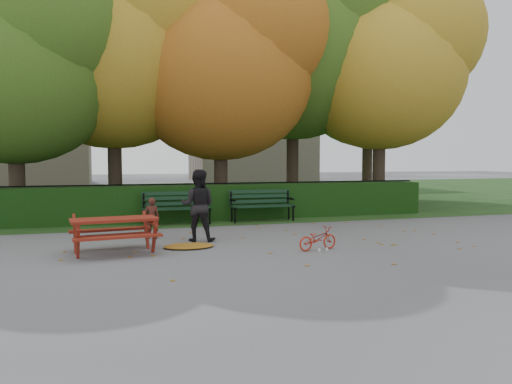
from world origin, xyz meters
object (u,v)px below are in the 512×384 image
object	(u,v)px
adult	(198,205)
bicycle	(318,239)
bench_right	(262,203)
tree_g	(378,75)
tree_e	(392,63)
picnic_table	(114,226)
child	(152,218)
tree_b	(124,42)
tree_d	(306,41)
bench_left	(176,205)
tree_c	(232,62)
tree_a	(24,59)

from	to	relation	value
adult	bicycle	world-z (taller)	adult
bench_right	bicycle	xyz separation A→B (m)	(-0.29, -4.52, -0.29)
tree_g	bench_right	size ratio (longest dim) A/B	4.75
tree_e	picnic_table	size ratio (longest dim) A/B	4.81
bench_right	child	world-z (taller)	child
tree_b	tree_d	bearing A→B (deg)	4.38
tree_d	adult	bearing A→B (deg)	-128.89
bench_left	bicycle	world-z (taller)	bench_left
adult	bicycle	bearing A→B (deg)	159.86
bench_right	tree_d	bearing A→B (deg)	51.77
tree_c	bench_right	size ratio (longest dim) A/B	4.44
tree_e	bench_right	xyz separation A→B (m)	(-5.42, -2.07, -4.56)
tree_b	child	size ratio (longest dim) A/B	9.63
child	bicycle	bearing A→B (deg)	151.50
tree_d	bench_left	bearing A→B (deg)	-145.74
tree_e	tree_g	xyz separation A→B (m)	(1.81, 3.99, 0.29)
tree_a	tree_d	world-z (taller)	tree_d
tree_g	bench_right	xyz separation A→B (m)	(-7.23, -6.06, -4.85)
tree_g	bench_left	world-z (taller)	tree_g
tree_e	picnic_table	xyz separation A→B (m)	(-9.50, -5.77, -4.57)
tree_a	adult	bearing A→B (deg)	-49.68
tree_b	bench_left	world-z (taller)	tree_b
child	bicycle	size ratio (longest dim) A/B	1.06
tree_b	bench_right	distance (m)	6.76
tree_b	adult	bearing A→B (deg)	-78.20
tree_b	bench_left	xyz separation A→B (m)	(1.14, -3.04, -4.88)
tree_g	tree_a	bearing A→B (deg)	-162.81
tree_d	child	world-z (taller)	tree_d
tree_c	bicycle	distance (m)	8.19
bench_left	bench_right	distance (m)	2.40
tree_g	picnic_table	xyz separation A→B (m)	(-11.32, -9.76, -4.86)
tree_a	tree_g	distance (m)	14.18
bench_left	adult	world-z (taller)	adult
tree_d	tree_e	bearing A→B (deg)	-28.91
tree_b	adult	distance (m)	7.55
bench_right	child	bearing A→B (deg)	-146.09
child	adult	xyz separation A→B (m)	(0.92, -0.62, 0.32)
child	bench_right	bearing A→B (deg)	-136.19
tree_b	bench_right	bearing A→B (deg)	-40.67
child	bicycle	world-z (taller)	child
tree_d	tree_g	distance (m)	5.16
tree_d	tree_a	bearing A→B (deg)	-169.67
picnic_table	bicycle	size ratio (longest dim) A/B	1.97
tree_c	child	xyz separation A→B (m)	(-2.98, -4.44, -4.37)
tree_a	bench_right	distance (m)	7.69
bench_left	bicycle	distance (m)	5.00
bench_left	tree_b	bearing A→B (deg)	110.58
bicycle	picnic_table	bearing A→B (deg)	65.12
tree_a	picnic_table	world-z (taller)	tree_a
tree_a	tree_d	xyz separation A→B (m)	(9.07, 1.65, 1.46)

